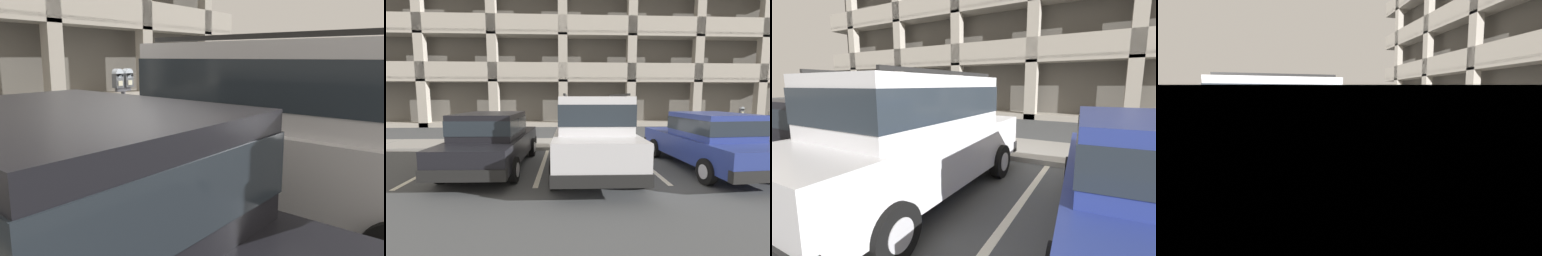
{
  "view_description": "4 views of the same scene",
  "coord_description": "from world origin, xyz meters",
  "views": [
    {
      "loc": [
        -4.0,
        -4.19,
        1.82
      ],
      "look_at": [
        0.18,
        -0.87,
        0.8
      ],
      "focal_mm": 35.0,
      "sensor_mm": 36.0,
      "label": 1
    },
    {
      "loc": [
        -0.83,
        -9.19,
        1.94
      ],
      "look_at": [
        -0.4,
        -0.42,
        0.91
      ],
      "focal_mm": 24.0,
      "sensor_mm": 36.0,
      "label": 2
    },
    {
      "loc": [
        2.54,
        -5.66,
        1.84
      ],
      "look_at": [
        -0.1,
        -0.86,
        0.91
      ],
      "focal_mm": 24.0,
      "sensor_mm": 36.0,
      "label": 3
    },
    {
      "loc": [
        6.48,
        -2.55,
        1.54
      ],
      "look_at": [
        0.06,
        -0.66,
        0.71
      ],
      "focal_mm": 24.0,
      "sensor_mm": 36.0,
      "label": 4
    }
  ],
  "objects": [
    {
      "name": "dark_hatchback",
      "position": [
        3.04,
        -2.44,
        0.82
      ],
      "size": [
        2.08,
        4.6,
        1.54
      ],
      "rotation": [
        0.0,
        0.0,
        0.08
      ],
      "color": "navy",
      "rests_on": "ground_plane"
    },
    {
      "name": "red_sedan",
      "position": [
        -2.82,
        -2.12,
        0.82
      ],
      "size": [
        1.92,
        4.52,
        1.54
      ],
      "rotation": [
        0.0,
        0.0,
        -0.02
      ],
      "color": "black",
      "rests_on": "ground_plane"
    },
    {
      "name": "parking_stall_lines",
      "position": [
        1.5,
        -1.4,
        0.0
      ],
      "size": [
        12.11,
        4.8,
        0.01
      ],
      "color": "silver",
      "rests_on": "ground_plane"
    },
    {
      "name": "sidewalk",
      "position": [
        0.0,
        1.3,
        0.06
      ],
      "size": [
        40.0,
        2.2,
        0.12
      ],
      "color": "gray",
      "rests_on": "ground_plane"
    },
    {
      "name": "silver_suv",
      "position": [
        -0.15,
        -2.43,
        1.09
      ],
      "size": [
        2.08,
        4.81,
        2.03
      ],
      "rotation": [
        0.0,
        0.0,
        -0.02
      ],
      "color": "silver",
      "rests_on": "ground_plane"
    },
    {
      "name": "parking_meter_far",
      "position": [
        5.96,
        0.38,
        1.09
      ],
      "size": [
        0.15,
        0.12,
        1.48
      ],
      "color": "#47474C",
      "rests_on": "sidewalk"
    },
    {
      "name": "fire_hydrant",
      "position": [
        4.84,
        0.65,
        0.46
      ],
      "size": [
        0.3,
        0.3,
        0.7
      ],
      "color": "red",
      "rests_on": "sidewalk"
    },
    {
      "name": "ground_plane",
      "position": [
        0.0,
        0.0,
        -0.05
      ],
      "size": [
        80.0,
        80.0,
        0.1
      ],
      "color": "#444749"
    },
    {
      "name": "parking_garage",
      "position": [
        -0.97,
        13.4,
        6.03
      ],
      "size": [
        32.0,
        10.0,
        13.25
      ],
      "color": "#5C5851",
      "rests_on": "ground_plane"
    },
    {
      "name": "parking_meter_near",
      "position": [
        -0.03,
        0.35,
        1.25
      ],
      "size": [
        0.35,
        0.12,
        1.52
      ],
      "color": "#47474C",
      "rests_on": "sidewalk"
    }
  ]
}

